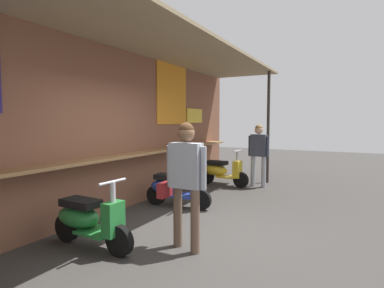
% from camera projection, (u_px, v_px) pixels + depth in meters
% --- Properties ---
extents(ground_plane, '(30.13, 30.13, 0.00)m').
position_uv_depth(ground_plane, '(196.00, 234.00, 4.83)').
color(ground_plane, '#383533').
extents(market_stall_facade, '(10.76, 2.17, 3.29)m').
position_uv_depth(market_stall_facade, '(102.00, 116.00, 5.58)').
color(market_stall_facade, brown).
rests_on(market_stall_facade, ground_plane).
extents(scooter_green, '(0.46, 1.40, 0.97)m').
position_uv_depth(scooter_green, '(87.00, 219.00, 4.29)').
color(scooter_green, '#237533').
rests_on(scooter_green, ground_plane).
extents(scooter_blue, '(0.49, 1.40, 0.97)m').
position_uv_depth(scooter_blue, '(174.00, 188.00, 6.31)').
color(scooter_blue, '#233D9E').
rests_on(scooter_blue, ground_plane).
extents(scooter_yellow, '(0.49, 1.40, 0.97)m').
position_uv_depth(scooter_yellow, '(221.00, 171.00, 8.43)').
color(scooter_yellow, gold).
rests_on(scooter_yellow, ground_plane).
extents(shopper_browsing, '(0.27, 0.66, 1.70)m').
position_uv_depth(shopper_browsing, '(185.00, 172.00, 4.17)').
color(shopper_browsing, brown).
rests_on(shopper_browsing, ground_plane).
extents(shopper_passing, '(0.22, 0.56, 1.63)m').
position_uv_depth(shopper_passing, '(259.00, 149.00, 8.22)').
color(shopper_passing, '#999EA8').
rests_on(shopper_passing, ground_plane).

